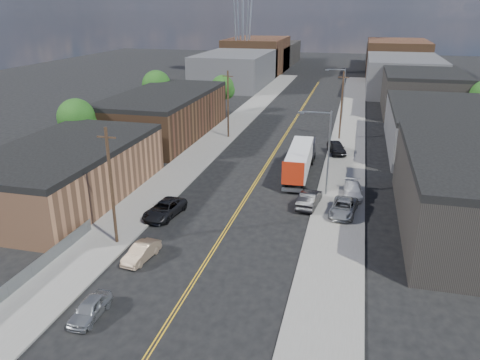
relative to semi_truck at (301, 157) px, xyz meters
The scene contains 31 objects.
ground 29.23m from the semi_truck, 98.88° to the left, with size 260.00×260.00×0.00m, color black.
centerline 14.66m from the semi_truck, 108.05° to the left, with size 0.32×120.00×0.01m, color gold.
sidewalk_left 19.76m from the semi_truck, 135.40° to the left, with size 5.00×140.00×0.15m, color slate.
sidewalk_right 14.81m from the semi_truck, 70.09° to the left, with size 5.00×140.00×0.15m, color slate.
warehouse_tan 26.09m from the semi_truck, 149.61° to the right, with size 12.00×22.00×5.60m.
warehouse_brown 25.92m from the semi_truck, 150.35° to the left, with size 12.00×26.00×6.60m.
industrial_right_b 22.95m from the semi_truck, 40.23° to the left, with size 14.00×24.00×6.10m.
industrial_right_c 44.43m from the semi_truck, 66.79° to the left, with size 14.00×22.00×7.60m.
skyline_left_a 68.38m from the semi_truck, 111.01° to the left, with size 16.00×30.00×8.00m, color #3E3E41.
skyline_right_a 65.69m from the semi_truck, 76.35° to the left, with size 16.00×30.00×8.00m, color #3E3E41.
skyline_left_b 92.17m from the semi_truck, 105.42° to the left, with size 16.00×26.00×10.00m, color #472E1C.
skyline_right_b 90.20m from the semi_truck, 80.10° to the left, with size 16.00×26.00×10.00m, color #472E1C.
skyline_left_c 111.54m from the semi_truck, 102.69° to the left, with size 16.00×40.00×7.00m, color black.
skyline_right_c 109.91m from the semi_truck, 81.89° to the left, with size 16.00×40.00×7.00m, color black.
streetlight_near 7.67m from the semi_truck, 63.44° to the right, with size 3.39×0.25×9.00m.
streetlight_far 29.16m from the semi_truck, 83.86° to the left, with size 3.39×0.25×9.00m.
utility_pole_left_near 24.90m from the semi_truck, 120.93° to the right, with size 1.60×0.26×10.00m.
utility_pole_left_far 19.01m from the semi_truck, 132.61° to the left, with size 1.60×0.26×10.00m.
utility_pole_right 17.49m from the semi_truck, 77.58° to the left, with size 1.60×0.26×10.00m.
chainlink_fence 32.01m from the semi_truck, 120.02° to the right, with size 0.05×16.00×1.22m.
tree_left_near 28.64m from the semi_truck, behind, with size 4.85×4.76×7.91m.
tree_left_mid 37.25m from the semi_truck, 140.07° to the left, with size 5.10×5.04×8.37m.
tree_left_far 35.99m from the semi_truck, 120.91° to the left, with size 4.35×4.20×6.97m.
semi_truck is the anchor object (origin of this frame).
car_left_a 32.15m from the semi_truck, 107.20° to the right, with size 1.50×3.74×1.27m, color #A1A4A6.
car_left_b 25.10m from the semi_truck, 112.27° to the right, with size 1.36×3.91×1.29m, color #91795F.
car_left_c 18.75m from the semi_truck, 125.65° to the right, with size 2.42×5.25×1.46m, color black.
car_right_oncoming 9.83m from the semi_truck, 77.56° to the right, with size 1.69×4.85×1.60m, color black.
car_right_lot_a 12.28m from the semi_truck, 63.46° to the right, with size 2.29×4.96×1.38m, color gray.
car_right_lot_b 8.82m from the semi_truck, 44.55° to the right, with size 1.84×4.53×1.31m, color silver.
car_right_lot_c 9.75m from the semi_truck, 67.56° to the left, with size 1.92×4.77×1.63m, color black.
Camera 1 is at (10.39, -21.40, 18.64)m, focal length 35.00 mm.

